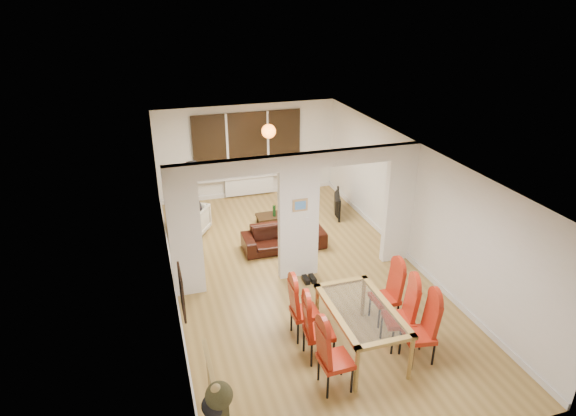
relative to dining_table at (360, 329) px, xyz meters
name	(u,v)px	position (x,y,z in m)	size (l,w,h in m)	color
floor	(298,274)	(-0.23, 2.47, -0.40)	(5.00, 9.00, 0.01)	olive
room_walls	(298,217)	(-0.23, 2.47, 0.90)	(5.00, 9.00, 2.60)	silver
divider_wall	(298,217)	(-0.23, 2.47, 0.90)	(5.00, 0.18, 2.60)	white
bay_window_blinds	(248,145)	(-0.23, 6.91, 1.10)	(3.00, 0.08, 1.80)	black
radiator	(250,186)	(-0.23, 6.87, -0.10)	(1.40, 0.08, 0.50)	white
pendant_light	(269,131)	(0.07, 5.77, 1.75)	(0.36, 0.36, 0.36)	orange
stair_newel	(212,389)	(-2.48, -0.73, 0.15)	(0.40, 1.20, 1.10)	#AA8D4E
wall_poster	(182,292)	(-2.70, 0.07, 1.20)	(0.04, 0.52, 0.67)	gray
pillar_photo	(300,205)	(-0.23, 2.38, 1.20)	(0.30, 0.03, 0.25)	#4C8CD8
dining_table	(360,329)	(0.00, 0.00, 0.00)	(0.97, 1.73, 0.81)	olive
dining_chair_la	(336,356)	(-0.69, -0.63, 0.16)	(0.45, 0.45, 1.13)	#9E2110
dining_chair_lb	(319,328)	(-0.69, 0.04, 0.15)	(0.45, 0.45, 1.12)	#9E2110
dining_chair_lc	(305,308)	(-0.73, 0.60, 0.14)	(0.44, 0.44, 1.09)	#9E2110
dining_chair_ra	(419,331)	(0.76, -0.48, 0.16)	(0.45, 0.45, 1.12)	#9E2110
dining_chair_rb	(399,315)	(0.64, -0.06, 0.17)	(0.46, 0.46, 1.15)	#9E2110
dining_chair_rc	(385,294)	(0.72, 0.57, 0.14)	(0.44, 0.44, 1.09)	#9E2110
sofa	(284,237)	(-0.18, 3.64, -0.13)	(1.86, 0.73, 0.54)	black
armchair	(190,221)	(-2.11, 4.97, -0.05)	(0.75, 0.77, 0.70)	beige
person	(192,199)	(-2.04, 4.90, 0.52)	(0.44, 0.68, 1.86)	black
television	(334,204)	(1.60, 5.00, -0.11)	(0.13, 1.03, 0.59)	black
coffee_table	(277,219)	(0.02, 4.93, -0.29)	(1.00, 0.50, 0.23)	black
bottle	(274,210)	(-0.06, 4.87, -0.02)	(0.08, 0.08, 0.31)	#143F19
bowl	(283,211)	(0.21, 5.04, -0.15)	(0.21, 0.21, 0.05)	black
shoes	(309,279)	(-0.10, 2.15, -0.35)	(0.24, 0.26, 0.10)	black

